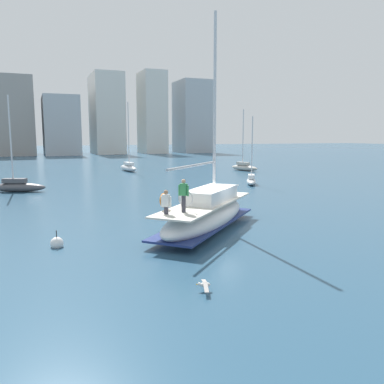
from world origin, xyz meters
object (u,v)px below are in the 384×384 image
moored_cutter_right (128,167)px  moored_cutter_left (17,185)px  moored_sloop_near (244,167)px  main_sailboat (207,213)px  mooring_buoy (57,243)px  seagull (204,285)px  moored_sloop_far (251,180)px

moored_cutter_right → moored_cutter_left: bearing=-129.9°
moored_cutter_left → moored_sloop_near: bearing=20.7°
main_sailboat → moored_cutter_left: size_ratio=1.34×
main_sailboat → mooring_buoy: 7.79m
main_sailboat → moored_cutter_left: 22.08m
seagull → moored_cutter_right: bearing=79.9°
moored_sloop_far → moored_cutter_right: moored_cutter_right is taller
moored_cutter_left → moored_sloop_far: bearing=-8.3°
moored_cutter_right → seagull: size_ratio=8.72×
moored_sloop_near → seagull: moored_sloop_near is taller
moored_cutter_right → mooring_buoy: size_ratio=10.89×
main_sailboat → mooring_buoy: bearing=-176.1°
moored_sloop_far → moored_cutter_right: size_ratio=0.72×
main_sailboat → moored_cutter_right: size_ratio=1.19×
moored_sloop_far → main_sailboat: bearing=-127.5°
moored_sloop_far → mooring_buoy: moored_sloop_far is taller
seagull → moored_sloop_far: bearing=56.2°
main_sailboat → moored_sloop_far: size_ratio=1.65×
main_sailboat → moored_cutter_left: main_sailboat is taller
mooring_buoy → seagull: bearing=-60.2°
moored_cutter_left → mooring_buoy: size_ratio=9.65×
main_sailboat → seagull: size_ratio=10.38×
seagull → mooring_buoy: (-4.15, 7.24, -0.04)m
moored_cutter_right → moored_sloop_near: bearing=-19.6°
moored_sloop_near → moored_cutter_right: 16.81m
main_sailboat → seagull: main_sailboat is taller
seagull → mooring_buoy: 8.34m
moored_cutter_left → seagull: (6.32, -27.49, -0.36)m
main_sailboat → mooring_buoy: size_ratio=12.95×
main_sailboat → moored_sloop_near: 37.02m
main_sailboat → seagull: bearing=-114.8°
main_sailboat → mooring_buoy: main_sailboat is taller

